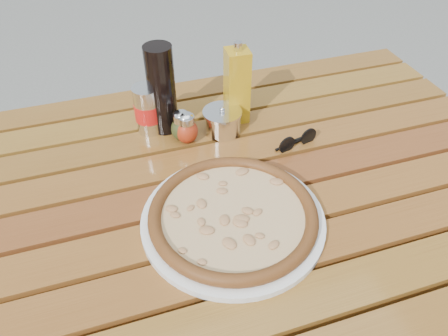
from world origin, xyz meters
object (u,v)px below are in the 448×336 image
object	(u,v)px
oregano_shaker	(182,126)
sunglasses	(297,141)
pepper_shaker	(186,128)
parmesan_tin	(222,121)
table	(227,208)
olive_oil_cruet	(237,86)
soda_can	(148,110)
dark_bottle	(162,90)
pizza	(233,214)
plate	(233,220)

from	to	relation	value
oregano_shaker	sunglasses	distance (m)	0.28
pepper_shaker	parmesan_tin	bearing A→B (deg)	7.25
table	pepper_shaker	world-z (taller)	pepper_shaker
olive_oil_cruet	parmesan_tin	distance (m)	0.09
sunglasses	soda_can	bearing A→B (deg)	138.32
pepper_shaker	dark_bottle	distance (m)	0.11
table	pizza	bearing A→B (deg)	-102.08
pizza	pepper_shaker	xyz separation A→B (m)	(-0.02, 0.28, 0.02)
soda_can	plate	bearing A→B (deg)	-74.99
oregano_shaker	table	bearing A→B (deg)	-74.54
table	plate	bearing A→B (deg)	-102.08
pizza	dark_bottle	distance (m)	0.37
plate	oregano_shaker	xyz separation A→B (m)	(-0.03, 0.29, 0.03)
pizza	soda_can	size ratio (longest dim) A/B	2.79
olive_oil_cruet	sunglasses	distance (m)	0.20
olive_oil_cruet	sunglasses	world-z (taller)	olive_oil_cruet
table	olive_oil_cruet	distance (m)	0.30
table	soda_can	xyz separation A→B (m)	(-0.12, 0.25, 0.13)
pizza	plate	bearing A→B (deg)	-90.00
pepper_shaker	sunglasses	distance (m)	0.26
table	dark_bottle	distance (m)	0.32
dark_bottle	parmesan_tin	bearing A→B (deg)	-23.67
pepper_shaker	olive_oil_cruet	size ratio (longest dim) A/B	0.39
oregano_shaker	dark_bottle	world-z (taller)	dark_bottle
soda_can	parmesan_tin	xyz separation A→B (m)	(0.17, -0.06, -0.03)
table	olive_oil_cruet	size ratio (longest dim) A/B	6.67
dark_bottle	olive_oil_cruet	distance (m)	0.18
pizza	table	bearing A→B (deg)	77.92
pizza	sunglasses	distance (m)	0.29
oregano_shaker	parmesan_tin	size ratio (longest dim) A/B	0.77
plate	soda_can	bearing A→B (deg)	105.01
soda_can	sunglasses	xyz separation A→B (m)	(0.32, -0.17, -0.04)
plate	dark_bottle	size ratio (longest dim) A/B	1.64
pepper_shaker	plate	bearing A→B (deg)	-85.87
pepper_shaker	sunglasses	bearing A→B (deg)	-22.37
plate	pizza	bearing A→B (deg)	90.00
table	pepper_shaker	bearing A→B (deg)	103.94
pizza	olive_oil_cruet	distance (m)	0.36
dark_bottle	soda_can	size ratio (longest dim) A/B	1.83
oregano_shaker	soda_can	distance (m)	0.09
soda_can	sunglasses	distance (m)	0.37
dark_bottle	oregano_shaker	bearing A→B (deg)	-62.68
table	oregano_shaker	xyz separation A→B (m)	(-0.05, 0.19, 0.11)
oregano_shaker	sunglasses	size ratio (longest dim) A/B	0.75
pepper_shaker	olive_oil_cruet	xyz separation A→B (m)	(0.14, 0.05, 0.06)
dark_bottle	olive_oil_cruet	size ratio (longest dim) A/B	1.05
plate	pizza	size ratio (longest dim) A/B	1.07
table	plate	distance (m)	0.14
pizza	parmesan_tin	distance (m)	0.30
table	oregano_shaker	size ratio (longest dim) A/B	17.07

